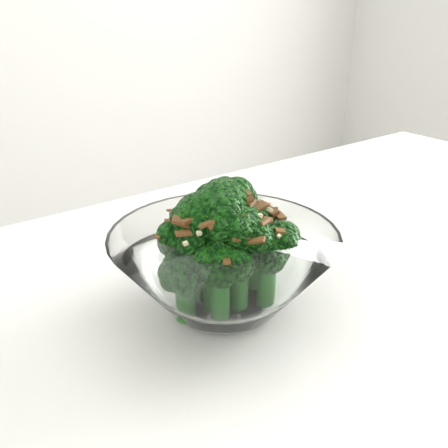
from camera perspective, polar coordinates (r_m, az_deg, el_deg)
table at (r=0.72m, az=17.41°, el=-8.42°), size 1.23×0.84×0.75m
broccoli_dish at (r=0.52m, az=-0.08°, el=-4.18°), size 0.24×0.24×0.15m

